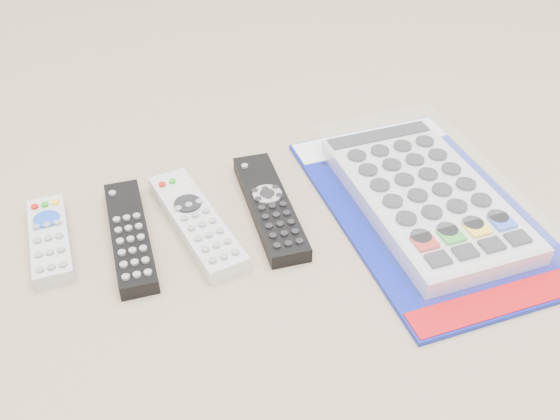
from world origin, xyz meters
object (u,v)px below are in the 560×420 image
object	(u,v)px
remote_small_grey	(50,239)
remote_slim_black	(130,235)
remote_large_black	(270,206)
jumbo_remote_packaged	(425,194)
remote_silver_dvd	(196,222)

from	to	relation	value
remote_small_grey	remote_slim_black	bearing A→B (deg)	-15.09
remote_large_black	jumbo_remote_packaged	size ratio (longest dim) A/B	0.54
remote_large_black	jumbo_remote_packaged	distance (m)	0.20
jumbo_remote_packaged	remote_silver_dvd	bearing A→B (deg)	168.33
remote_small_grey	remote_large_black	bearing A→B (deg)	-6.15
remote_large_black	jumbo_remote_packaged	xyz separation A→B (m)	(0.19, -0.06, 0.01)
remote_large_black	jumbo_remote_packaged	bearing A→B (deg)	-12.90
remote_small_grey	jumbo_remote_packaged	bearing A→B (deg)	-10.66
remote_small_grey	jumbo_remote_packaged	world-z (taller)	jumbo_remote_packaged
remote_slim_black	remote_small_grey	bearing A→B (deg)	167.48
remote_small_grey	jumbo_remote_packaged	distance (m)	0.46
remote_small_grey	remote_slim_black	distance (m)	0.09
remote_silver_dvd	remote_small_grey	bearing A→B (deg)	161.81
jumbo_remote_packaged	remote_slim_black	bearing A→B (deg)	170.48
remote_silver_dvd	jumbo_remote_packaged	xyz separation A→B (m)	(0.28, -0.06, 0.01)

